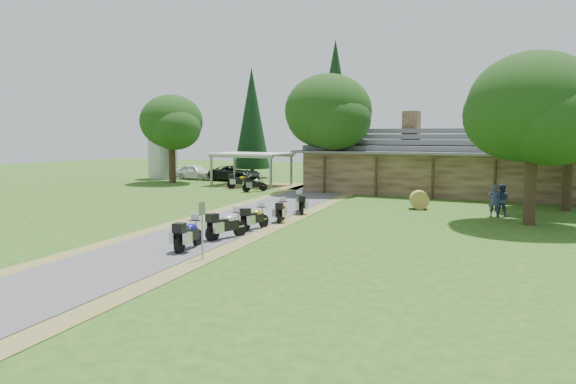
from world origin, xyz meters
The scene contains 24 objects.
ground centered at (0.00, 0.00, 0.00)m, with size 120.00×120.00×0.00m, color #284814.
driveway centered at (-0.50, 4.00, 0.00)m, with size 46.00×46.00×0.00m, color #47484A.
lodge centered at (6.00, 24.00, 2.45)m, with size 21.40×9.40×4.90m, color brown, non-canonical shape.
silo centered at (-22.02, 25.30, 2.96)m, with size 2.91×2.91×5.92m, color gray.
carport centered at (-10.20, 22.69, 1.40)m, with size 6.46×4.30×2.80m, color silver, non-canonical shape.
car_white_sedan centered at (-18.39, 25.70, 0.92)m, with size 5.50×2.32×1.83m, color silver.
car_dark_suv centered at (-13.78, 25.75, 1.10)m, with size 5.75×2.45×2.20m, color black.
motorcycle_row_a centered at (1.54, -1.67, 0.65)m, with size 1.90×0.62×1.30m, color navy, non-canonical shape.
motorcycle_row_b centered at (1.59, 0.86, 0.66)m, with size 1.93×0.63×1.32m, color #B8BAC1, non-canonical shape.
motorcycle_row_c centered at (1.48, 3.39, 0.61)m, with size 1.78×0.58×1.22m, color gold, non-canonical shape.
motorcycle_row_d centered at (1.41, 6.17, 0.58)m, with size 1.71×0.56×1.17m, color #E25410, non-canonical shape.
motorcycle_row_e centered at (0.97, 9.25, 0.60)m, with size 1.75×0.57×1.20m, color black, non-canonical shape.
motorcycle_carport_a centered at (-9.62, 19.97, 0.66)m, with size 1.93×0.63×1.32m, color #E2AB00, non-canonical shape.
motorcycle_carport_b centered at (-7.30, 18.29, 0.64)m, with size 1.86×0.61×1.28m, color gray, non-canonical shape.
person_a centered at (10.81, 12.69, 1.02)m, with size 0.58×0.42×2.05m, color navy.
person_b centered at (11.12, 13.09, 1.04)m, with size 0.59×0.42×2.07m, color navy.
hay_bale centered at (6.46, 14.08, 0.54)m, with size 1.08×1.08×0.99m, color olive.
sign_post centered at (3.04, -2.87, 1.04)m, with size 0.37×0.06×2.08m, color gray, non-canonical shape.
oak_lodge_left centered at (-2.08, 20.32, 4.95)m, with size 6.52×6.52×9.90m, color #133911, non-canonical shape.
oak_lodge_right centered at (14.20, 17.19, 4.64)m, with size 6.76×6.76×9.29m, color #133911, non-canonical shape.
oak_driveway centered at (12.68, 10.69, 4.60)m, with size 6.26×6.26×9.20m, color #133911, non-canonical shape.
oak_silo centered at (-17.96, 21.69, 4.48)m, with size 5.64×5.64×8.95m, color #133911, non-canonical shape.
cedar_near centered at (-4.36, 27.20, 6.30)m, with size 4.17×4.17×12.59m, color black.
cedar_far centered at (-14.56, 30.12, 5.52)m, with size 3.62×3.62×11.04m, color black.
Camera 1 is at (14.55, -18.74, 4.41)m, focal length 35.00 mm.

